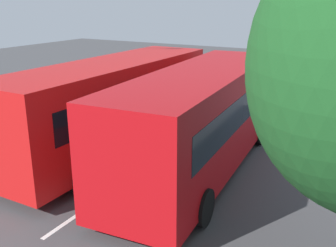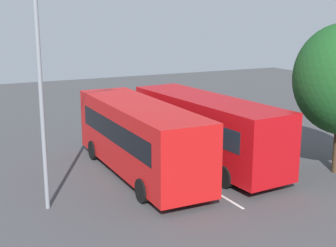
{
  "view_description": "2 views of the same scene",
  "coord_description": "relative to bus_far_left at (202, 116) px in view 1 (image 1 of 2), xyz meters",
  "views": [
    {
      "loc": [
        -11.15,
        -6.29,
        5.15
      ],
      "look_at": [
        -1.19,
        -0.69,
        1.52
      ],
      "focal_mm": 42.0,
      "sensor_mm": 36.0,
      "label": 1
    },
    {
      "loc": [
        -19.0,
        9.48,
        6.91
      ],
      "look_at": [
        0.82,
        -0.35,
        1.77
      ],
      "focal_mm": 50.48,
      "sensor_mm": 36.0,
      "label": 2
    }
  ],
  "objects": [
    {
      "name": "ground_plane",
      "position": [
        0.63,
        1.58,
        -1.73
      ],
      "size": [
        61.76,
        61.76,
        0.0
      ],
      "primitive_type": "plane",
      "color": "#424244"
    },
    {
      "name": "bus_far_left",
      "position": [
        0.0,
        0.0,
        0.0
      ],
      "size": [
        9.63,
        3.17,
        3.15
      ],
      "rotation": [
        0.0,
        0.0,
        0.08
      ],
      "color": "#B70C11",
      "rests_on": "ground"
    },
    {
      "name": "bus_center_left",
      "position": [
        -0.02,
        3.37,
        0.0
      ],
      "size": [
        9.48,
        2.62,
        3.15
      ],
      "rotation": [
        0.0,
        0.0,
        -0.0
      ],
      "color": "red",
      "rests_on": "ground"
    },
    {
      "name": "pedestrian",
      "position": [
        8.24,
        1.41,
        -0.72
      ],
      "size": [
        0.41,
        0.41,
        1.71
      ],
      "rotation": [
        0.0,
        0.0,
        3.51
      ],
      "color": "#232833",
      "rests_on": "ground"
    },
    {
      "name": "lane_stripe_outer_left",
      "position": [
        0.63,
        1.58,
        -1.73
      ],
      "size": [
        11.8,
        0.3,
        0.01
      ],
      "primitive_type": "cube",
      "rotation": [
        0.0,
        0.0,
        0.02
      ],
      "color": "silver",
      "rests_on": "ground"
    }
  ]
}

